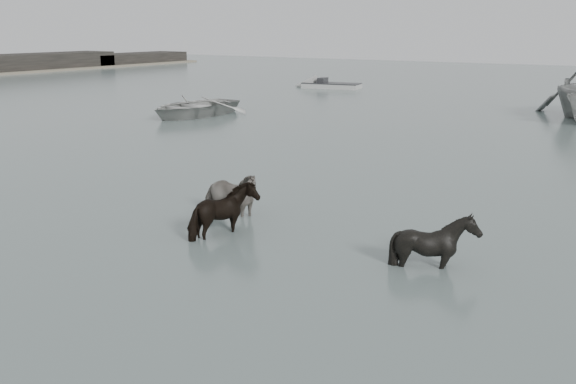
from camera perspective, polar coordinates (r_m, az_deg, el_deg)
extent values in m
plane|color=#53635E|center=(13.71, -2.47, -4.07)|extent=(140.00, 140.00, 0.00)
imported|color=black|center=(15.13, -5.23, 0.38)|extent=(1.69, 0.90, 1.37)
imported|color=black|center=(13.67, -5.66, -1.22)|extent=(1.39, 1.54, 1.35)
imported|color=black|center=(12.17, 12.97, -3.26)|extent=(1.60, 1.50, 1.45)
imported|color=#B8B8B3|center=(32.84, -8.40, 7.71)|extent=(4.07, 5.58, 1.13)
cube|color=black|center=(69.35, -23.88, 10.47)|extent=(4.50, 24.00, 1.50)
cube|color=black|center=(80.08, -13.60, 11.52)|extent=(4.50, 14.00, 1.10)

